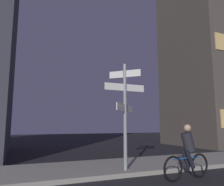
# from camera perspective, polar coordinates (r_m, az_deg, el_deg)

# --- Properties ---
(sidewalk_kerb) EXTENTS (40.00, 2.88, 0.14)m
(sidewalk_kerb) POSITION_cam_1_polar(r_m,az_deg,el_deg) (8.27, -3.64, -18.90)
(sidewalk_kerb) COLOR gray
(sidewalk_kerb) RESTS_ON ground_plane
(signpost) EXTENTS (1.50, 1.16, 3.56)m
(signpost) POSITION_cam_1_polar(r_m,az_deg,el_deg) (7.49, 3.41, -3.45)
(signpost) COLOR gray
(signpost) RESTS_ON sidewalk_kerb
(cyclist) EXTENTS (1.82, 0.36, 1.61)m
(cyclist) POSITION_cam_1_polar(r_m,az_deg,el_deg) (7.19, 19.01, -14.60)
(cyclist) COLOR black
(cyclist) RESTS_ON ground_plane
(building_right_block) EXTENTS (8.37, 6.16, 18.78)m
(building_right_block) POSITION_cam_1_polar(r_m,az_deg,el_deg) (22.13, 25.53, 13.12)
(building_right_block) COLOR #4C443D
(building_right_block) RESTS_ON ground_plane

